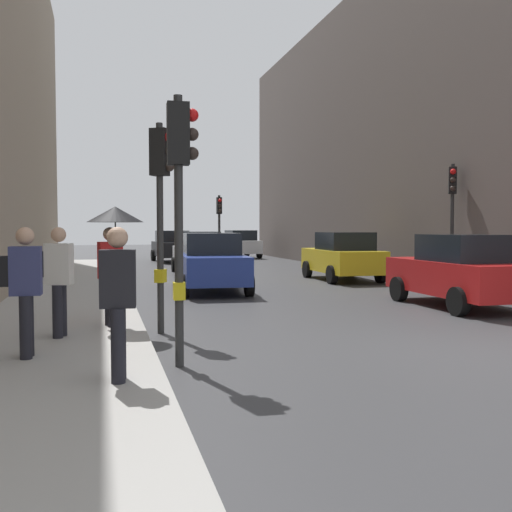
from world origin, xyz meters
TOP-DOWN VIEW (x-y plane):
  - ground_plane at (0.00, 0.00)m, footprint 120.00×120.00m
  - sidewalk_kerb at (-6.69, 6.00)m, footprint 3.05×40.00m
  - building_facade_right at (11.16, 15.73)m, footprint 12.00×34.79m
  - traffic_light_far_median at (-0.14, 21.24)m, footprint 0.24×0.43m
  - traffic_light_near_right at (-4.84, 2.85)m, footprint 0.44×0.37m
  - traffic_light_mid_street at (4.85, 8.58)m, footprint 0.36×0.45m
  - traffic_light_near_left at (-4.84, 0.23)m, footprint 0.44×0.25m
  - car_dark_suv at (-2.00, 25.42)m, footprint 2.23×4.30m
  - car_red_sedan at (2.51, 4.61)m, footprint 2.06×4.22m
  - car_blue_van at (-2.68, 9.58)m, footprint 2.25×4.32m
  - car_yellow_taxi at (2.64, 12.09)m, footprint 2.12×4.25m
  - car_silver_hatchback at (-1.95, 16.49)m, footprint 2.09×4.23m
  - car_white_compact at (2.70, 28.84)m, footprint 2.18×4.28m
  - pedestrian_with_umbrella at (-5.67, 2.96)m, footprint 1.00×1.00m
  - pedestrian_with_grey_backpack at (-6.93, 0.60)m, footprint 0.61×0.36m
  - pedestrian_with_black_backpack at (-6.60, 2.08)m, footprint 0.65×0.42m
  - pedestrian_in_dark_coat at (-5.71, -0.97)m, footprint 0.42×0.36m

SIDE VIEW (x-z plane):
  - ground_plane at x=0.00m, z-range 0.00..0.00m
  - sidewalk_kerb at x=-6.69m, z-range 0.00..0.16m
  - car_dark_suv at x=-2.00m, z-range 0.00..1.76m
  - car_red_sedan at x=2.51m, z-range 0.00..1.76m
  - car_blue_van at x=-2.68m, z-range 0.00..1.76m
  - car_yellow_taxi at x=2.64m, z-range 0.00..1.76m
  - car_silver_hatchback at x=-1.95m, z-range 0.00..1.76m
  - car_white_compact at x=2.70m, z-range 0.00..1.76m
  - pedestrian_in_dark_coat at x=-5.71m, z-range 0.25..2.02m
  - pedestrian_with_grey_backpack at x=-6.93m, z-range 0.28..2.05m
  - pedestrian_with_black_backpack at x=-6.60m, z-range 0.28..2.05m
  - pedestrian_with_umbrella at x=-5.67m, z-range 0.77..2.91m
  - traffic_light_far_median at x=-0.14m, z-range 0.68..4.23m
  - traffic_light_near_left at x=-4.84m, z-range 0.71..4.42m
  - traffic_light_near_right at x=-4.84m, z-range 0.72..4.51m
  - traffic_light_mid_street at x=4.85m, z-range 0.74..4.68m
  - building_facade_right at x=11.16m, z-range 0.00..12.55m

